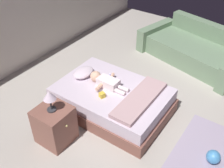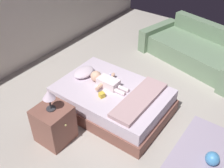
# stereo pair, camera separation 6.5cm
# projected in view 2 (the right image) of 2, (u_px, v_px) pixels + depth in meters

# --- Properties ---
(ground_plane) EXTENTS (8.00, 8.00, 0.00)m
(ground_plane) POSITION_uv_depth(u_px,v_px,m) (150.00, 125.00, 4.13)
(ground_plane) COLOR #AFA69D
(wall_behind_bed) EXTENTS (8.00, 0.12, 2.59)m
(wall_behind_bed) POSITION_uv_depth(u_px,v_px,m) (11.00, 4.00, 4.75)
(wall_behind_bed) COLOR beige
(wall_behind_bed) RESTS_ON ground_plane
(bed) EXTENTS (1.23, 1.80, 0.43)m
(bed) POSITION_uv_depth(u_px,v_px,m) (112.00, 100.00, 4.30)
(bed) COLOR brown
(bed) RESTS_ON ground_plane
(pillow) EXTENTS (0.40, 0.28, 0.11)m
(pillow) POSITION_uv_depth(u_px,v_px,m) (84.00, 72.00, 4.45)
(pillow) COLOR silver
(pillow) RESTS_ON bed
(baby) EXTENTS (0.51, 0.69, 0.18)m
(baby) POSITION_uv_depth(u_px,v_px,m) (105.00, 81.00, 4.21)
(baby) COLOR white
(baby) RESTS_ON bed
(toothbrush) EXTENTS (0.06, 0.12, 0.02)m
(toothbrush) POSITION_uv_depth(u_px,v_px,m) (112.00, 76.00, 4.44)
(toothbrush) COLOR blue
(toothbrush) RESTS_ON bed
(couch) EXTENTS (1.61, 2.38, 0.72)m
(couch) POSITION_uv_depth(u_px,v_px,m) (197.00, 50.00, 5.52)
(couch) COLOR gray
(couch) RESTS_ON ground_plane
(nightstand) EXTENTS (0.46, 0.49, 0.57)m
(nightstand) POSITION_uv_depth(u_px,v_px,m) (54.00, 124.00, 3.75)
(nightstand) COLOR brown
(nightstand) RESTS_ON ground_plane
(lamp) EXTENTS (0.17, 0.17, 0.32)m
(lamp) POSITION_uv_depth(u_px,v_px,m) (49.00, 96.00, 3.43)
(lamp) COLOR #333338
(lamp) RESTS_ON nightstand
(rug) EXTENTS (1.33, 1.06, 0.01)m
(rug) POSITION_uv_depth(u_px,v_px,m) (214.00, 159.00, 3.61)
(rug) COLOR #A394AB
(rug) RESTS_ON ground_plane
(toy_ball) EXTENTS (0.19, 0.19, 0.19)m
(toy_ball) POSITION_uv_depth(u_px,v_px,m) (212.00, 159.00, 3.50)
(toy_ball) COLOR #468FCD
(toy_ball) RESTS_ON rug
(blanket) EXTENTS (1.11, 0.36, 0.06)m
(blanket) POSITION_uv_depth(u_px,v_px,m) (139.00, 100.00, 3.91)
(blanket) COLOR #B99497
(blanket) RESTS_ON bed
(toy_block) EXTENTS (0.10, 0.10, 0.08)m
(toy_block) POSITION_uv_depth(u_px,v_px,m) (102.00, 95.00, 3.99)
(toy_block) COLOR yellow
(toy_block) RESTS_ON bed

